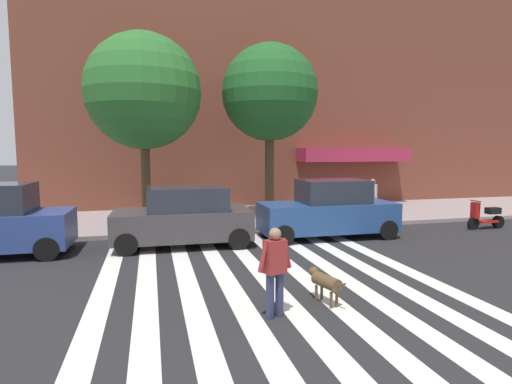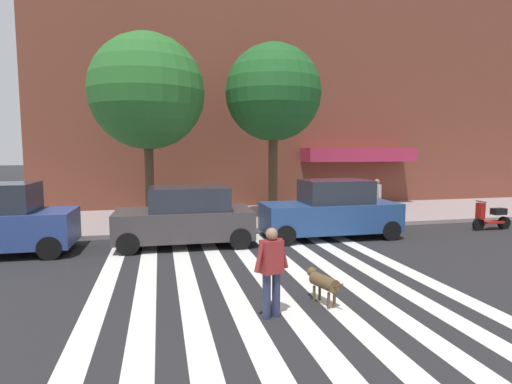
% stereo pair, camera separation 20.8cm
% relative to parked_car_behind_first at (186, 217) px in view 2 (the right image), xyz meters
% --- Properties ---
extents(ground_plane, '(160.00, 160.00, 0.00)m').
position_rel_parked_car_behind_first_xyz_m(ground_plane, '(1.60, -5.46, -0.91)').
color(ground_plane, '#232326').
extents(sidewalk_far, '(80.00, 6.00, 0.15)m').
position_rel_parked_car_behind_first_xyz_m(sidewalk_far, '(1.60, 4.44, -0.83)').
color(sidewalk_far, gray).
rests_on(sidewalk_far, ground_plane).
extents(crosswalk_stripes, '(7.65, 13.20, 0.01)m').
position_rel_parked_car_behind_first_xyz_m(crosswalk_stripes, '(1.58, -5.46, -0.90)').
color(crosswalk_stripes, silver).
rests_on(crosswalk_stripes, ground_plane).
extents(parked_car_behind_first, '(4.27, 2.12, 1.86)m').
position_rel_parked_car_behind_first_xyz_m(parked_car_behind_first, '(0.00, 0.00, 0.00)').
color(parked_car_behind_first, '#3B3739').
rests_on(parked_car_behind_first, ground_plane).
extents(parked_car_third_in_line, '(4.64, 1.92, 1.99)m').
position_rel_parked_car_behind_first_xyz_m(parked_car_third_in_line, '(4.92, 0.00, 0.02)').
color(parked_car_third_in_line, navy).
rests_on(parked_car_third_in_line, ground_plane).
extents(parked_scooter, '(1.63, 0.50, 1.11)m').
position_rel_parked_car_behind_first_xyz_m(parked_scooter, '(11.37, -0.13, -0.43)').
color(parked_scooter, black).
rests_on(parked_scooter, ground_plane).
extents(street_tree_nearest, '(4.32, 4.32, 7.18)m').
position_rel_parked_car_behind_first_xyz_m(street_tree_nearest, '(-1.16, 3.28, 4.25)').
color(street_tree_nearest, '#4C3823').
rests_on(street_tree_nearest, sidewalk_far).
extents(street_tree_middle, '(3.97, 3.97, 7.18)m').
position_rel_parked_car_behind_first_xyz_m(street_tree_middle, '(3.86, 3.62, 4.41)').
color(street_tree_middle, '#4C3823').
rests_on(street_tree_middle, sidewalk_far).
extents(pedestrian_dog_walker, '(0.70, 0.34, 1.64)m').
position_rel_parked_car_behind_first_xyz_m(pedestrian_dog_walker, '(1.14, -6.03, 0.02)').
color(pedestrian_dog_walker, '#282D4C').
rests_on(pedestrian_dog_walker, ground_plane).
extents(dog_on_leash, '(0.45, 1.03, 0.65)m').
position_rel_parked_car_behind_first_xyz_m(dog_on_leash, '(2.28, -5.63, -0.46)').
color(dog_on_leash, brown).
rests_on(dog_on_leash, ground_plane).
extents(pedestrian_bystander, '(0.27, 0.71, 1.64)m').
position_rel_parked_car_behind_first_xyz_m(pedestrian_bystander, '(8.06, 2.52, 0.17)').
color(pedestrian_bystander, '#282D4C').
rests_on(pedestrian_bystander, sidewalk_far).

